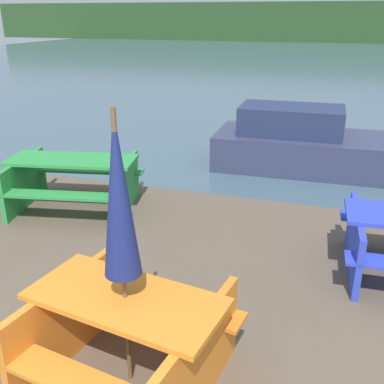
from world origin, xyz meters
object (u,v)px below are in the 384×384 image
(picnic_table_orange, at_px, (127,332))
(boat, at_px, (323,147))
(umbrella_navy, at_px, (119,198))
(picnic_table_green, at_px, (74,178))

(picnic_table_orange, bearing_deg, boat, 78.36)
(umbrella_navy, bearing_deg, picnic_table_green, 127.75)
(picnic_table_orange, relative_size, umbrella_navy, 0.77)
(picnic_table_green, relative_size, boat, 0.48)
(umbrella_navy, relative_size, boat, 0.51)
(picnic_table_green, xyz_separation_m, boat, (3.51, 3.04, -0.03))
(picnic_table_orange, distance_m, umbrella_navy, 1.14)
(picnic_table_orange, distance_m, picnic_table_green, 3.72)
(umbrella_navy, height_order, boat, umbrella_navy)
(picnic_table_green, bearing_deg, umbrella_navy, -52.25)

